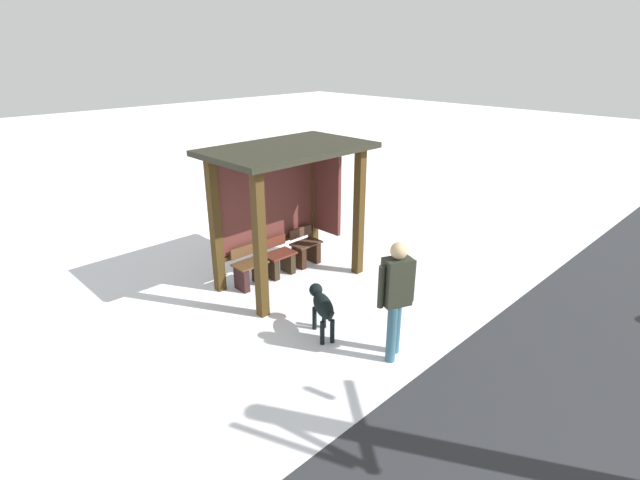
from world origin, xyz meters
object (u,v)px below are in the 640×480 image
at_px(bench_left_inside, 250,271).
at_px(dog, 322,305).
at_px(bench_right_inside, 306,250).
at_px(person_walking, 396,292).
at_px(bus_shelter, 286,183).
at_px(bench_center_inside, 279,261).

height_order(bench_left_inside, dog, bench_left_inside).
distance_m(bench_left_inside, bench_right_inside, 1.42).
relative_size(bench_right_inside, person_walking, 0.43).
xyz_separation_m(bench_right_inside, dog, (-1.59, -2.09, 0.19)).
relative_size(bus_shelter, person_walking, 1.62).
distance_m(bus_shelter, person_walking, 3.24).
height_order(bench_left_inside, bench_right_inside, same).
bearing_deg(bus_shelter, bench_right_inside, 15.11).
height_order(bench_right_inside, dog, bench_right_inside).
bearing_deg(bus_shelter, bench_center_inside, 120.53).
xyz_separation_m(bench_center_inside, person_walking, (-0.56, -3.23, 0.75)).
relative_size(bus_shelter, bench_center_inside, 3.91).
distance_m(bench_left_inside, person_walking, 3.31).
bearing_deg(person_walking, bus_shelter, 77.84).
distance_m(bus_shelter, bench_left_inside, 1.78).
height_order(bus_shelter, dog, bus_shelter).
relative_size(bench_center_inside, dog, 0.81).
distance_m(person_walking, dog, 1.29).
bearing_deg(bench_right_inside, bench_left_inside, 179.99).
distance_m(bus_shelter, dog, 2.56).
relative_size(bench_left_inside, bench_center_inside, 1.03).
bearing_deg(bus_shelter, dog, -116.87).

